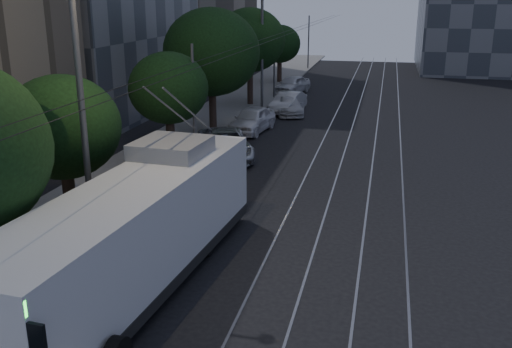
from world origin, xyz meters
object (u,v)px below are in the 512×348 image
(car_white_b, at_px, (289,105))
(streetlamp_far, at_px, (268,24))
(pickup_silver, at_px, (225,144))
(car_white_d, at_px, (292,85))
(car_white_c, at_px, (288,103))
(streetlamp_near, at_px, (90,52))
(trolleybus, at_px, (138,232))
(car_white_a, at_px, (252,120))

(car_white_b, height_order, streetlamp_far, streetlamp_far)
(pickup_silver, bearing_deg, car_white_d, 66.24)
(car_white_c, xyz_separation_m, streetlamp_near, (-1.59, -25.05, 5.85))
(car_white_c, bearing_deg, trolleybus, -80.46)
(car_white_d, bearing_deg, streetlamp_near, -73.72)
(trolleybus, distance_m, streetlamp_near, 5.43)
(trolleybus, distance_m, pickup_silver, 13.97)
(car_white_b, bearing_deg, car_white_c, 87.33)
(pickup_silver, xyz_separation_m, streetlamp_far, (-0.48, 13.07, 5.48))
(car_white_b, relative_size, streetlamp_far, 0.42)
(car_white_b, distance_m, streetlamp_far, 5.92)
(pickup_silver, relative_size, streetlamp_far, 0.52)
(trolleybus, height_order, car_white_c, trolleybus)
(car_white_d, height_order, streetlamp_near, streetlamp_near)
(car_white_c, distance_m, streetlamp_far, 5.73)
(pickup_silver, relative_size, streetlamp_near, 0.49)
(car_white_a, relative_size, car_white_c, 1.04)
(car_white_c, xyz_separation_m, car_white_d, (-1.12, 8.46, 0.03))
(streetlamp_near, bearing_deg, streetlamp_far, 90.02)
(trolleybus, relative_size, car_white_a, 2.72)
(car_white_b, bearing_deg, car_white_d, 81.41)
(streetlamp_near, bearing_deg, pickup_silver, 87.80)
(car_white_b, relative_size, car_white_c, 1.00)
(car_white_a, bearing_deg, streetlamp_far, 101.98)
(car_white_d, relative_size, streetlamp_far, 0.43)
(streetlamp_far, bearing_deg, pickup_silver, -87.89)
(car_white_d, bearing_deg, trolleybus, -70.63)
(car_white_c, distance_m, streetlamp_near, 25.78)
(car_white_d, relative_size, streetlamp_near, 0.40)
(pickup_silver, xyz_separation_m, streetlamp_near, (-0.47, -12.31, 5.83))
(streetlamp_far, bearing_deg, streetlamp_near, -89.98)
(car_white_a, xyz_separation_m, car_white_c, (1.12, 6.63, -0.06))
(car_white_d, bearing_deg, car_white_c, -65.40)
(pickup_silver, bearing_deg, trolleybus, -107.99)
(trolleybus, bearing_deg, car_white_d, 96.91)
(trolleybus, height_order, streetlamp_far, streetlamp_far)
(car_white_c, bearing_deg, car_white_d, 106.44)
(pickup_silver, distance_m, streetlamp_far, 14.18)
(car_white_c, bearing_deg, car_white_a, -90.65)
(pickup_silver, height_order, streetlamp_near, streetlamp_near)
(car_white_a, distance_m, streetlamp_far, 8.84)
(streetlamp_near, xyz_separation_m, streetlamp_far, (-0.01, 25.38, -0.36))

